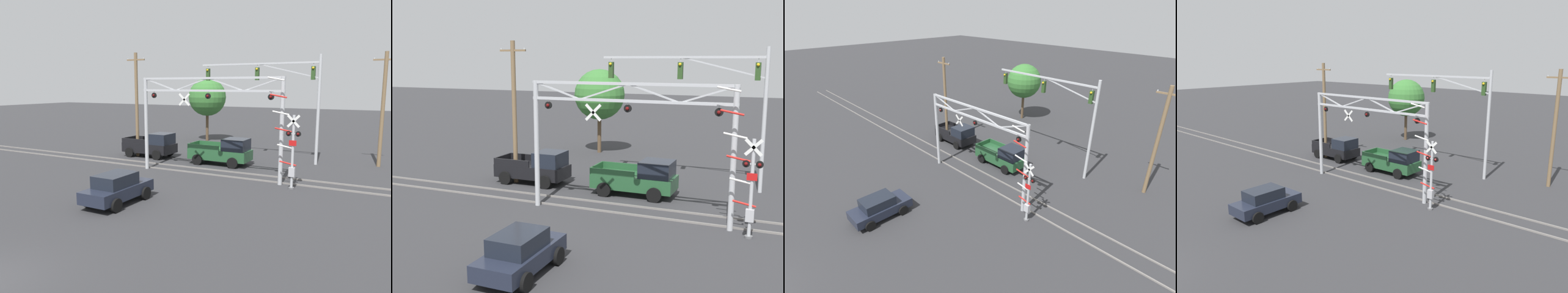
{
  "view_description": "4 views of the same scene",
  "coord_description": "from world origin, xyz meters",
  "views": [
    {
      "loc": [
        11.26,
        -6.55,
        6.14
      ],
      "look_at": [
        -1.41,
        17.39,
        1.83
      ],
      "focal_mm": 35.0,
      "sensor_mm": 36.0,
      "label": 1
    },
    {
      "loc": [
        7.48,
        -6.0,
        7.86
      ],
      "look_at": [
        -2.5,
        17.44,
        3.27
      ],
      "focal_mm": 45.0,
      "sensor_mm": 36.0,
      "label": 2
    },
    {
      "loc": [
        16.08,
        1.67,
        13.8
      ],
      "look_at": [
        -0.33,
        17.36,
        3.07
      ],
      "focal_mm": 28.0,
      "sensor_mm": 36.0,
      "label": 3
    },
    {
      "loc": [
        17.94,
        -3.82,
        9.5
      ],
      "look_at": [
        0.77,
        16.21,
        3.27
      ],
      "focal_mm": 35.0,
      "sensor_mm": 36.0,
      "label": 4
    }
  ],
  "objects": [
    {
      "name": "rail_track_near",
      "position": [
        0.0,
        16.79,
        0.05
      ],
      "size": [
        80.0,
        0.08,
        0.1
      ],
      "primitive_type": "cube",
      "color": "gray",
      "rests_on": "ground_plane"
    },
    {
      "name": "crossing_gantry",
      "position": [
        -0.01,
        16.51,
        4.37
      ],
      "size": [
        10.38,
        0.29,
        6.73
      ],
      "color": "#B7BABF",
      "rests_on": "ground_plane"
    },
    {
      "name": "background_tree_beyond_span",
      "position": [
        -7.63,
        31.98,
        4.9
      ],
      "size": [
        4.2,
        4.2,
        7.01
      ],
      "color": "brown",
      "rests_on": "ground_plane"
    },
    {
      "name": "pickup_truck_following",
      "position": [
        -7.41,
        20.68,
        1.03
      ],
      "size": [
        4.55,
        2.28,
        2.13
      ],
      "color": "black",
      "rests_on": "ground_plane"
    },
    {
      "name": "utility_pole_left",
      "position": [
        -8.79,
        20.42,
        4.62
      ],
      "size": [
        1.8,
        0.28,
        8.95
      ],
      "color": "brown",
      "rests_on": "ground_plane"
    },
    {
      "name": "rail_track_far",
      "position": [
        0.0,
        18.23,
        0.05
      ],
      "size": [
        80.0,
        0.08,
        0.1
      ],
      "primitive_type": "cube",
      "color": "gray",
      "rests_on": "ground_plane"
    },
    {
      "name": "crossing_signal_mast",
      "position": [
        5.83,
        15.81,
        2.34
      ],
      "size": [
        2.1,
        0.35,
        6.7
      ],
      "color": "#B7BABF",
      "rests_on": "ground_plane"
    },
    {
      "name": "sedan_waiting",
      "position": [
        -1.46,
        8.67,
        0.83
      ],
      "size": [
        2.02,
        4.12,
        1.63
      ],
      "color": "#1E2333",
      "rests_on": "ground_plane"
    },
    {
      "name": "pickup_truck_lead",
      "position": [
        -0.56,
        20.52,
        1.03
      ],
      "size": [
        4.8,
        2.28,
        2.13
      ],
      "color": "#23512D",
      "rests_on": "ground_plane"
    },
    {
      "name": "traffic_signal_span",
      "position": [
        3.45,
        23.95,
        5.87
      ],
      "size": [
        10.11,
        0.39,
        8.54
      ],
      "color": "#B7BABF",
      "rests_on": "ground_plane"
    }
  ]
}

